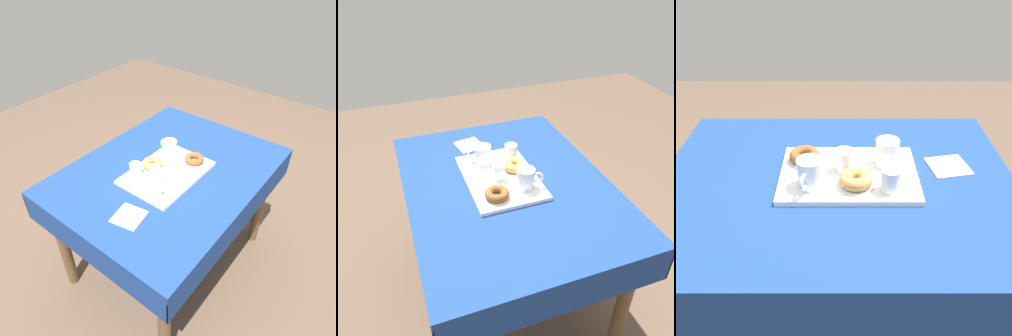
% 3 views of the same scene
% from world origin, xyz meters
% --- Properties ---
extents(ground_plane, '(6.00, 6.00, 0.00)m').
position_xyz_m(ground_plane, '(0.00, 0.00, 0.00)').
color(ground_plane, brown).
extents(dining_table, '(1.23, 0.94, 0.78)m').
position_xyz_m(dining_table, '(0.00, 0.00, 0.68)').
color(dining_table, navy).
rests_on(dining_table, ground).
extents(serving_tray, '(0.47, 0.33, 0.02)m').
position_xyz_m(serving_tray, '(0.04, 0.02, 0.79)').
color(serving_tray, white).
rests_on(serving_tray, dining_table).
extents(tea_mug_left, '(0.09, 0.11, 0.10)m').
position_xyz_m(tea_mug_left, '(0.18, 0.07, 0.84)').
color(tea_mug_left, white).
rests_on(tea_mug_left, serving_tray).
extents(tea_mug_right, '(0.08, 0.12, 0.10)m').
position_xyz_m(tea_mug_right, '(-0.09, -0.06, 0.84)').
color(tea_mug_right, white).
rests_on(tea_mug_right, serving_tray).
extents(water_glass_near, '(0.06, 0.06, 0.08)m').
position_xyz_m(water_glass_near, '(0.03, 0.03, 0.83)').
color(water_glass_near, white).
rests_on(water_glass_near, serving_tray).
extents(water_glass_far, '(0.06, 0.06, 0.08)m').
position_xyz_m(water_glass_far, '(0.17, -0.09, 0.83)').
color(water_glass_far, white).
rests_on(water_glass_far, serving_tray).
extents(donut_plate_left, '(0.12, 0.12, 0.01)m').
position_xyz_m(donut_plate_left, '(-0.12, 0.09, 0.80)').
color(donut_plate_left, silver).
rests_on(donut_plate_left, serving_tray).
extents(sugar_donut_left, '(0.11, 0.11, 0.04)m').
position_xyz_m(sugar_donut_left, '(-0.12, 0.09, 0.82)').
color(sugar_donut_left, brown).
rests_on(sugar_donut_left, donut_plate_left).
extents(donut_plate_right, '(0.12, 0.12, 0.01)m').
position_xyz_m(donut_plate_right, '(0.06, -0.06, 0.80)').
color(donut_plate_right, silver).
rests_on(donut_plate_right, serving_tray).
extents(sugar_donut_right, '(0.11, 0.11, 0.04)m').
position_xyz_m(sugar_donut_right, '(0.06, -0.06, 0.82)').
color(sugar_donut_right, tan).
rests_on(sugar_donut_right, donut_plate_right).
extents(paper_napkin, '(0.16, 0.16, 0.01)m').
position_xyz_m(paper_napkin, '(0.40, 0.08, 0.78)').
color(paper_napkin, white).
rests_on(paper_napkin, dining_table).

